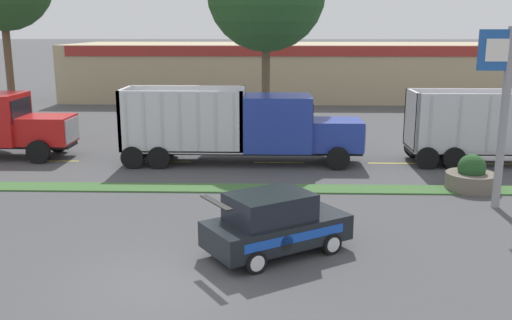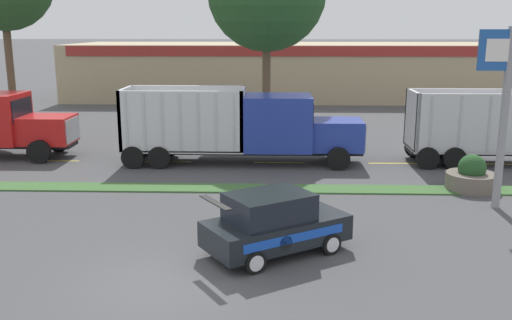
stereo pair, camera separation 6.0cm
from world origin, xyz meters
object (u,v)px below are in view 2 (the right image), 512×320
at_px(dump_truck_lead, 262,128).
at_px(stone_planter, 471,177).
at_px(rally_car, 274,223).
at_px(store_sign_post, 507,86).

relative_size(dump_truck_lead, stone_planter, 5.70).
relative_size(rally_car, stone_planter, 2.25).
relative_size(store_sign_post, stone_planter, 3.22).
bearing_deg(dump_truck_lead, store_sign_post, -37.85).
bearing_deg(rally_car, dump_truck_lead, 93.07).
height_order(dump_truck_lead, stone_planter, dump_truck_lead).
bearing_deg(stone_planter, dump_truck_lead, 152.50).
height_order(rally_car, store_sign_post, store_sign_post).
relative_size(dump_truck_lead, rally_car, 2.53).
xyz_separation_m(dump_truck_lead, rally_car, (0.59, -11.02, -0.78)).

